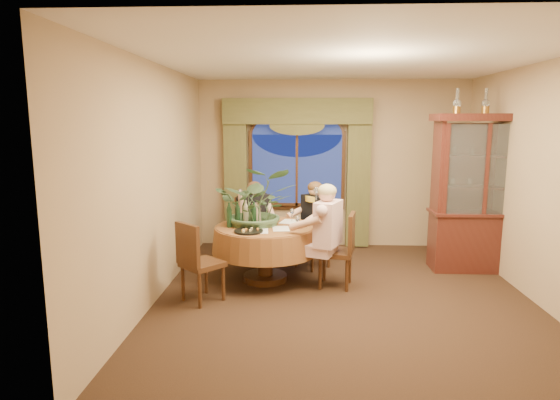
{
  "coord_description": "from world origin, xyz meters",
  "views": [
    {
      "loc": [
        -0.52,
        -5.43,
        2.12
      ],
      "look_at": [
        -0.8,
        0.61,
        1.1
      ],
      "focal_mm": 30.0,
      "sensor_mm": 36.0,
      "label": 1
    }
  ],
  "objects_px": {
    "wine_bottle_4": "(246,213)",
    "person_back": "(254,221)",
    "olive_bowl": "(268,224)",
    "wine_bottle_3": "(254,214)",
    "chair_back": "(251,230)",
    "chair_front_left": "(202,262)",
    "dining_table": "(265,253)",
    "china_cabinet": "(479,194)",
    "wine_bottle_2": "(229,215)",
    "oil_lamp_center": "(486,101)",
    "wine_bottle_0": "(245,211)",
    "person_scarf": "(316,225)",
    "stoneware_vase": "(256,213)",
    "oil_lamp_right": "(515,101)",
    "person_pink": "(328,238)",
    "centerpiece_plant": "(257,175)",
    "chair_right": "(336,250)",
    "chair_back_right": "(313,235)",
    "wine_bottle_1": "(238,214)",
    "oil_lamp_left": "(457,101)"
  },
  "relations": [
    {
      "from": "chair_front_left",
      "to": "person_scarf",
      "type": "bearing_deg",
      "value": 86.98
    },
    {
      "from": "chair_front_left",
      "to": "wine_bottle_1",
      "type": "bearing_deg",
      "value": 108.16
    },
    {
      "from": "oil_lamp_center",
      "to": "wine_bottle_0",
      "type": "relative_size",
      "value": 1.03
    },
    {
      "from": "oil_lamp_left",
      "to": "centerpiece_plant",
      "type": "bearing_deg",
      "value": -169.8
    },
    {
      "from": "centerpiece_plant",
      "to": "wine_bottle_3",
      "type": "height_order",
      "value": "centerpiece_plant"
    },
    {
      "from": "person_pink",
      "to": "wine_bottle_0",
      "type": "relative_size",
      "value": 4.14
    },
    {
      "from": "stoneware_vase",
      "to": "wine_bottle_0",
      "type": "bearing_deg",
      "value": -177.6
    },
    {
      "from": "china_cabinet",
      "to": "wine_bottle_2",
      "type": "bearing_deg",
      "value": -168.57
    },
    {
      "from": "centerpiece_plant",
      "to": "person_pink",
      "type": "bearing_deg",
      "value": -26.28
    },
    {
      "from": "oil_lamp_right",
      "to": "person_pink",
      "type": "bearing_deg",
      "value": -159.8
    },
    {
      "from": "chair_front_left",
      "to": "dining_table",
      "type": "bearing_deg",
      "value": 90.0
    },
    {
      "from": "chair_back",
      "to": "chair_front_left",
      "type": "xyz_separation_m",
      "value": [
        -0.4,
        -1.65,
        0.0
      ]
    },
    {
      "from": "chair_right",
      "to": "person_scarf",
      "type": "bearing_deg",
      "value": 27.89
    },
    {
      "from": "oil_lamp_right",
      "to": "person_pink",
      "type": "relative_size",
      "value": 0.25
    },
    {
      "from": "dining_table",
      "to": "wine_bottle_4",
      "type": "xyz_separation_m",
      "value": [
        -0.26,
        0.06,
        0.54
      ]
    },
    {
      "from": "chair_back_right",
      "to": "wine_bottle_0",
      "type": "height_order",
      "value": "wine_bottle_0"
    },
    {
      "from": "wine_bottle_3",
      "to": "chair_right",
      "type": "bearing_deg",
      "value": -8.63
    },
    {
      "from": "wine_bottle_1",
      "to": "chair_back",
      "type": "bearing_deg",
      "value": 85.45
    },
    {
      "from": "wine_bottle_2",
      "to": "wine_bottle_4",
      "type": "relative_size",
      "value": 1.0
    },
    {
      "from": "centerpiece_plant",
      "to": "wine_bottle_3",
      "type": "distance_m",
      "value": 0.52
    },
    {
      "from": "stoneware_vase",
      "to": "centerpiece_plant",
      "type": "xyz_separation_m",
      "value": [
        0.03,
        -0.05,
        0.53
      ]
    },
    {
      "from": "olive_bowl",
      "to": "wine_bottle_3",
      "type": "height_order",
      "value": "wine_bottle_3"
    },
    {
      "from": "person_pink",
      "to": "wine_bottle_3",
      "type": "relative_size",
      "value": 4.14
    },
    {
      "from": "chair_back_right",
      "to": "chair_back",
      "type": "bearing_deg",
      "value": 29.78
    },
    {
      "from": "chair_back",
      "to": "olive_bowl",
      "type": "distance_m",
      "value": 1.01
    },
    {
      "from": "oil_lamp_center",
      "to": "chair_front_left",
      "type": "xyz_separation_m",
      "value": [
        -3.67,
        -1.35,
        -1.91
      ]
    },
    {
      "from": "wine_bottle_4",
      "to": "centerpiece_plant",
      "type": "bearing_deg",
      "value": 16.81
    },
    {
      "from": "person_scarf",
      "to": "wine_bottle_1",
      "type": "height_order",
      "value": "person_scarf"
    },
    {
      "from": "china_cabinet",
      "to": "person_scarf",
      "type": "distance_m",
      "value": 2.35
    },
    {
      "from": "dining_table",
      "to": "wine_bottle_0",
      "type": "height_order",
      "value": "wine_bottle_0"
    },
    {
      "from": "chair_back_right",
      "to": "person_scarf",
      "type": "bearing_deg",
      "value": -135.47
    },
    {
      "from": "person_scarf",
      "to": "stoneware_vase",
      "type": "bearing_deg",
      "value": 76.99
    },
    {
      "from": "china_cabinet",
      "to": "wine_bottle_0",
      "type": "distance_m",
      "value": 3.31
    },
    {
      "from": "oil_lamp_left",
      "to": "wine_bottle_1",
      "type": "height_order",
      "value": "oil_lamp_left"
    },
    {
      "from": "person_back",
      "to": "stoneware_vase",
      "type": "bearing_deg",
      "value": 82.86
    },
    {
      "from": "wine_bottle_3",
      "to": "person_scarf",
      "type": "bearing_deg",
      "value": 37.18
    },
    {
      "from": "dining_table",
      "to": "stoneware_vase",
      "type": "xyz_separation_m",
      "value": [
        -0.13,
        0.16,
        0.51
      ]
    },
    {
      "from": "wine_bottle_2",
      "to": "wine_bottle_3",
      "type": "relative_size",
      "value": 1.0
    },
    {
      "from": "oil_lamp_center",
      "to": "wine_bottle_0",
      "type": "xyz_separation_m",
      "value": [
        -3.28,
        -0.44,
        -1.48
      ]
    },
    {
      "from": "wine_bottle_4",
      "to": "person_back",
      "type": "bearing_deg",
      "value": 87.63
    },
    {
      "from": "chair_right",
      "to": "chair_front_left",
      "type": "xyz_separation_m",
      "value": [
        -1.61,
        -0.57,
        0.0
      ]
    },
    {
      "from": "oil_lamp_right",
      "to": "chair_front_left",
      "type": "height_order",
      "value": "oil_lamp_right"
    },
    {
      "from": "chair_back",
      "to": "olive_bowl",
      "type": "bearing_deg",
      "value": 92.02
    },
    {
      "from": "wine_bottle_0",
      "to": "wine_bottle_3",
      "type": "xyz_separation_m",
      "value": [
        0.14,
        -0.18,
        0.0
      ]
    },
    {
      "from": "oil_lamp_center",
      "to": "chair_front_left",
      "type": "bearing_deg",
      "value": -159.78
    },
    {
      "from": "person_scarf",
      "to": "stoneware_vase",
      "type": "distance_m",
      "value": 0.97
    },
    {
      "from": "oil_lamp_left",
      "to": "oil_lamp_right",
      "type": "bearing_deg",
      "value": 0.0
    },
    {
      "from": "chair_back_right",
      "to": "wine_bottle_1",
      "type": "distance_m",
      "value": 1.27
    },
    {
      "from": "chair_back",
      "to": "wine_bottle_2",
      "type": "relative_size",
      "value": 2.91
    },
    {
      "from": "centerpiece_plant",
      "to": "chair_back",
      "type": "bearing_deg",
      "value": 102.89
    }
  ]
}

